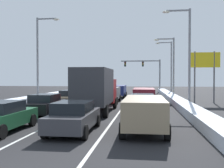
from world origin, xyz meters
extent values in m
plane|color=black|center=(0.00, 17.83, 0.00)|extent=(120.00, 120.00, 0.00)
cube|color=silver|center=(1.70, 22.29, 0.00)|extent=(0.14, 49.04, 0.01)
cube|color=silver|center=(-1.70, 22.29, 0.00)|extent=(0.14, 49.04, 0.01)
cube|color=silver|center=(7.00, 22.29, 0.30)|extent=(1.30, 49.04, 0.61)
cube|color=silver|center=(-7.00, 22.29, 0.46)|extent=(1.39, 49.04, 0.92)
cube|color=#937F60|center=(3.64, 7.71, 1.04)|extent=(1.95, 4.90, 1.25)
cube|color=black|center=(3.64, 5.30, 1.32)|extent=(1.56, 0.06, 0.55)
cube|color=red|center=(2.86, 5.31, 0.94)|extent=(0.20, 0.08, 0.28)
cube|color=red|center=(4.42, 5.31, 0.94)|extent=(0.20, 0.08, 0.28)
cylinder|color=black|center=(2.68, 9.41, 0.37)|extent=(0.25, 0.74, 0.74)
cylinder|color=black|center=(4.59, 9.41, 0.37)|extent=(0.25, 0.74, 0.74)
cylinder|color=black|center=(2.68, 6.01, 0.37)|extent=(0.25, 0.74, 0.74)
cylinder|color=black|center=(4.59, 6.01, 0.37)|extent=(0.25, 0.74, 0.74)
cube|color=#B7BABF|center=(3.49, 13.73, 0.63)|extent=(1.82, 4.50, 0.70)
cube|color=black|center=(3.49, 13.58, 1.23)|extent=(1.64, 2.20, 0.55)
cube|color=red|center=(2.79, 11.53, 0.75)|extent=(0.24, 0.08, 0.14)
cube|color=red|center=(4.18, 11.53, 0.75)|extent=(0.24, 0.08, 0.14)
cylinder|color=black|center=(2.60, 15.28, 0.33)|extent=(0.22, 0.66, 0.66)
cylinder|color=black|center=(4.38, 15.28, 0.33)|extent=(0.22, 0.66, 0.66)
cylinder|color=black|center=(2.60, 12.18, 0.33)|extent=(0.22, 0.66, 0.66)
cylinder|color=black|center=(4.38, 12.18, 0.33)|extent=(0.22, 0.66, 0.66)
cube|color=maroon|center=(3.60, 19.78, 1.04)|extent=(1.95, 4.90, 1.25)
cube|color=black|center=(3.60, 17.37, 1.32)|extent=(1.56, 0.06, 0.55)
cube|color=red|center=(2.82, 17.38, 0.94)|extent=(0.20, 0.08, 0.28)
cube|color=red|center=(4.38, 17.38, 0.94)|extent=(0.20, 0.08, 0.28)
cylinder|color=black|center=(2.65, 21.48, 0.37)|extent=(0.25, 0.74, 0.74)
cylinder|color=black|center=(4.56, 21.48, 0.37)|extent=(0.25, 0.74, 0.74)
cylinder|color=black|center=(2.65, 18.08, 0.37)|extent=(0.25, 0.74, 0.74)
cylinder|color=black|center=(4.56, 18.08, 0.37)|extent=(0.25, 0.74, 0.74)
cube|color=silver|center=(3.49, 25.97, 0.63)|extent=(1.82, 4.50, 0.70)
cube|color=black|center=(3.49, 25.82, 1.23)|extent=(1.64, 2.20, 0.55)
cube|color=red|center=(2.80, 23.77, 0.75)|extent=(0.24, 0.08, 0.14)
cube|color=red|center=(4.18, 23.77, 0.75)|extent=(0.24, 0.08, 0.14)
cylinder|color=black|center=(2.60, 27.52, 0.33)|extent=(0.22, 0.66, 0.66)
cylinder|color=black|center=(4.38, 27.52, 0.33)|extent=(0.22, 0.66, 0.66)
cylinder|color=black|center=(2.60, 24.42, 0.33)|extent=(0.22, 0.66, 0.66)
cylinder|color=black|center=(4.38, 24.42, 0.33)|extent=(0.22, 0.66, 0.66)
cube|color=#38383D|center=(0.20, 7.25, 0.63)|extent=(1.82, 4.50, 0.70)
cube|color=black|center=(0.20, 7.10, 1.23)|extent=(1.64, 2.20, 0.55)
cube|color=red|center=(-0.49, 5.05, 0.75)|extent=(0.24, 0.08, 0.14)
cube|color=red|center=(0.89, 5.05, 0.75)|extent=(0.24, 0.08, 0.14)
cylinder|color=black|center=(-0.69, 8.80, 0.33)|extent=(0.22, 0.66, 0.66)
cylinder|color=black|center=(1.09, 8.80, 0.33)|extent=(0.22, 0.66, 0.66)
cylinder|color=black|center=(-0.69, 5.70, 0.33)|extent=(0.22, 0.66, 0.66)
cylinder|color=black|center=(1.09, 5.70, 0.33)|extent=(0.22, 0.66, 0.66)
cube|color=maroon|center=(-0.05, 17.03, 1.56)|extent=(2.35, 2.20, 2.00)
cube|color=#333338|center=(-0.05, 13.43, 2.06)|extent=(2.35, 5.00, 2.60)
cylinder|color=black|center=(-1.18, 17.33, 0.46)|extent=(0.28, 0.92, 0.92)
cylinder|color=black|center=(1.07, 17.33, 0.46)|extent=(0.28, 0.92, 0.92)
cylinder|color=black|center=(-1.18, 11.93, 0.46)|extent=(0.28, 0.92, 0.92)
cylinder|color=black|center=(1.07, 11.93, 0.46)|extent=(0.28, 0.92, 0.92)
cube|color=slate|center=(-0.10, 22.43, 1.04)|extent=(1.95, 4.90, 1.25)
cube|color=black|center=(-0.10, 20.02, 1.32)|extent=(1.56, 0.06, 0.55)
cube|color=red|center=(-0.88, 20.03, 0.94)|extent=(0.20, 0.08, 0.28)
cube|color=red|center=(0.68, 20.03, 0.94)|extent=(0.20, 0.08, 0.28)
cylinder|color=black|center=(-1.05, 24.13, 0.37)|extent=(0.25, 0.74, 0.74)
cylinder|color=black|center=(0.86, 24.13, 0.37)|extent=(0.25, 0.74, 0.74)
cylinder|color=black|center=(-1.05, 20.73, 0.37)|extent=(0.25, 0.74, 0.74)
cylinder|color=black|center=(0.86, 20.73, 0.37)|extent=(0.25, 0.74, 0.74)
cube|color=navy|center=(0.10, 29.70, 1.04)|extent=(1.95, 4.90, 1.25)
cube|color=black|center=(0.10, 27.29, 1.32)|extent=(1.56, 0.06, 0.55)
cube|color=red|center=(-0.68, 27.30, 0.94)|extent=(0.20, 0.08, 0.28)
cube|color=red|center=(0.88, 27.30, 0.94)|extent=(0.20, 0.08, 0.28)
cylinder|color=black|center=(-0.86, 31.40, 0.37)|extent=(0.25, 0.74, 0.74)
cylinder|color=black|center=(1.05, 31.40, 0.37)|extent=(0.25, 0.74, 0.74)
cylinder|color=black|center=(-0.86, 28.00, 0.37)|extent=(0.25, 0.74, 0.74)
cylinder|color=black|center=(1.05, 28.00, 0.37)|extent=(0.25, 0.74, 0.74)
cube|color=#1E5633|center=(-3.39, 6.90, 0.63)|extent=(1.82, 4.50, 0.70)
cube|color=black|center=(-3.39, 6.75, 1.23)|extent=(1.64, 2.20, 0.55)
cylinder|color=black|center=(-4.28, 8.45, 0.33)|extent=(0.22, 0.66, 0.66)
cylinder|color=black|center=(-2.50, 8.45, 0.33)|extent=(0.22, 0.66, 0.66)
cylinder|color=black|center=(-2.50, 5.35, 0.33)|extent=(0.22, 0.66, 0.66)
cube|color=black|center=(-3.44, 12.75, 0.63)|extent=(1.82, 4.50, 0.70)
cube|color=black|center=(-3.44, 12.60, 1.23)|extent=(1.64, 2.20, 0.55)
cube|color=red|center=(-4.13, 10.55, 0.75)|extent=(0.24, 0.08, 0.14)
cube|color=red|center=(-2.75, 10.55, 0.75)|extent=(0.24, 0.08, 0.14)
cylinder|color=black|center=(-4.33, 14.30, 0.33)|extent=(0.22, 0.66, 0.66)
cylinder|color=black|center=(-2.55, 14.30, 0.33)|extent=(0.22, 0.66, 0.66)
cylinder|color=black|center=(-4.33, 11.20, 0.33)|extent=(0.22, 0.66, 0.66)
cylinder|color=black|center=(-2.55, 11.20, 0.33)|extent=(0.22, 0.66, 0.66)
cube|color=#937F60|center=(-3.30, 18.80, 0.63)|extent=(1.82, 4.50, 0.70)
cube|color=black|center=(-3.30, 18.65, 1.23)|extent=(1.64, 2.20, 0.55)
cube|color=red|center=(-3.99, 16.60, 0.75)|extent=(0.24, 0.08, 0.14)
cube|color=red|center=(-2.61, 16.60, 0.75)|extent=(0.24, 0.08, 0.14)
cylinder|color=black|center=(-4.19, 20.35, 0.33)|extent=(0.22, 0.66, 0.66)
cylinder|color=black|center=(-2.41, 20.35, 0.33)|extent=(0.22, 0.66, 0.66)
cylinder|color=black|center=(-4.19, 17.25, 0.33)|extent=(0.22, 0.66, 0.66)
cylinder|color=black|center=(-2.41, 17.25, 0.33)|extent=(0.22, 0.66, 0.66)
cube|color=#B7BABF|center=(-3.53, 25.77, 1.04)|extent=(1.95, 4.90, 1.25)
cube|color=black|center=(-3.53, 23.36, 1.32)|extent=(1.56, 0.06, 0.55)
cube|color=red|center=(-4.31, 23.37, 0.94)|extent=(0.20, 0.08, 0.28)
cube|color=red|center=(-2.75, 23.37, 0.94)|extent=(0.20, 0.08, 0.28)
cylinder|color=black|center=(-4.48, 27.47, 0.37)|extent=(0.25, 0.74, 0.74)
cylinder|color=black|center=(-2.57, 27.47, 0.37)|extent=(0.25, 0.74, 0.74)
cylinder|color=black|center=(-4.48, 24.07, 0.37)|extent=(0.25, 0.74, 0.74)
cylinder|color=black|center=(-2.57, 24.07, 0.37)|extent=(0.25, 0.74, 0.74)
cylinder|color=slate|center=(6.60, 44.58, 3.10)|extent=(0.28, 0.28, 6.20)
cube|color=slate|center=(2.90, 44.58, 5.95)|extent=(7.40, 0.20, 0.20)
cube|color=black|center=(3.40, 44.58, 5.38)|extent=(0.34, 0.34, 0.95)
sphere|color=#4C0A0A|center=(3.40, 44.40, 5.66)|extent=(0.22, 0.22, 0.22)
sphere|color=#F2AD14|center=(3.40, 44.40, 5.38)|extent=(0.22, 0.22, 0.22)
sphere|color=#0C3819|center=(3.40, 44.40, 5.09)|extent=(0.22, 0.22, 0.22)
cube|color=black|center=(0.00, 44.58, 5.38)|extent=(0.34, 0.34, 0.95)
sphere|color=#4C0A0A|center=(0.00, 44.40, 5.66)|extent=(0.22, 0.22, 0.22)
sphere|color=#F2AD14|center=(0.00, 44.40, 5.38)|extent=(0.22, 0.22, 0.22)
sphere|color=#0C3819|center=(0.00, 44.40, 5.09)|extent=(0.22, 0.22, 0.22)
cylinder|color=gray|center=(7.89, 20.06, 4.61)|extent=(0.22, 0.22, 9.22)
cube|color=gray|center=(6.79, 20.06, 9.07)|extent=(2.20, 0.14, 0.14)
ellipsoid|color=#EAE5C6|center=(5.69, 20.06, 8.97)|extent=(0.70, 0.36, 0.24)
cylinder|color=gray|center=(7.42, 28.98, 3.95)|extent=(0.22, 0.22, 7.89)
cube|color=gray|center=(6.32, 28.98, 7.74)|extent=(2.20, 0.14, 0.14)
ellipsoid|color=#EAE5C6|center=(5.22, 28.98, 7.64)|extent=(0.70, 0.36, 0.24)
cylinder|color=gray|center=(8.04, 37.90, 4.32)|extent=(0.22, 0.22, 8.64)
cube|color=gray|center=(6.94, 37.90, 8.49)|extent=(2.20, 0.14, 0.14)
ellipsoid|color=#EAE5C6|center=(5.84, 37.90, 8.39)|extent=(0.70, 0.36, 0.24)
cylinder|color=gray|center=(-8.18, 22.42, 4.69)|extent=(0.22, 0.22, 9.38)
cube|color=gray|center=(-7.08, 22.42, 9.23)|extent=(2.20, 0.14, 0.14)
ellipsoid|color=#EAE5C6|center=(-5.98, 22.42, 9.13)|extent=(0.70, 0.36, 0.24)
cylinder|color=#59595B|center=(9.00, 23.36, 2.75)|extent=(0.16, 0.16, 5.50)
cylinder|color=#59595B|center=(11.00, 23.36, 2.75)|extent=(0.16, 0.16, 5.50)
cube|color=yellow|center=(10.00, 23.36, 4.60)|extent=(3.20, 0.12, 1.60)
camera|label=1|loc=(3.60, -5.01, 2.65)|focal=41.22mm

